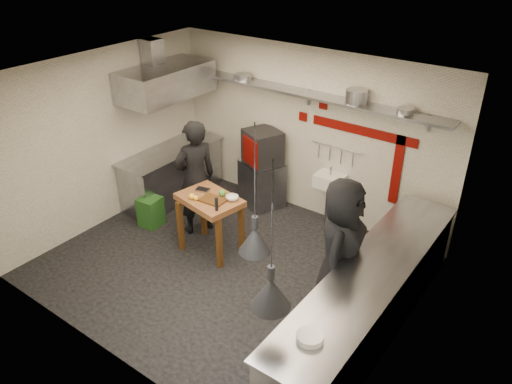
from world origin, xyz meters
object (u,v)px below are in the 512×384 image
Objects in this scene: combi_oven at (263,147)px; chef_right at (341,249)px; prep_table at (211,224)px; green_bin at (151,211)px; oven_stand at (262,183)px; chef_left at (195,178)px.

chef_right reaches higher than combi_oven.
combi_oven reaches higher than prep_table.
green_bin is at bearing -99.08° from combi_oven.
combi_oven is (-0.00, 0.02, 0.69)m from oven_stand.
combi_oven reaches higher than green_bin.
oven_stand is 0.43× the size of chef_left.
chef_left is (-0.55, 0.31, 0.48)m from prep_table.
chef_right is (3.42, 0.01, 0.68)m from green_bin.
green_bin is 0.27× the size of chef_right.
chef_right reaches higher than oven_stand.
oven_stand is 0.69m from combi_oven.
prep_table is (0.20, -1.60, 0.06)m from oven_stand.
chef_left reaches higher than chef_right.
chef_left is (-0.35, -1.31, -0.15)m from combi_oven.
chef_right is at bearing -11.25° from oven_stand.
chef_left is at bearing -81.28° from combi_oven.
combi_oven is 1.16× the size of green_bin.
prep_table is at bearing 76.80° from chef_right.
oven_stand is at bearing 42.87° from chef_right.
chef_right is at bearing -11.49° from combi_oven.
combi_oven reaches higher than oven_stand.
green_bin is at bearing -167.06° from prep_table.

